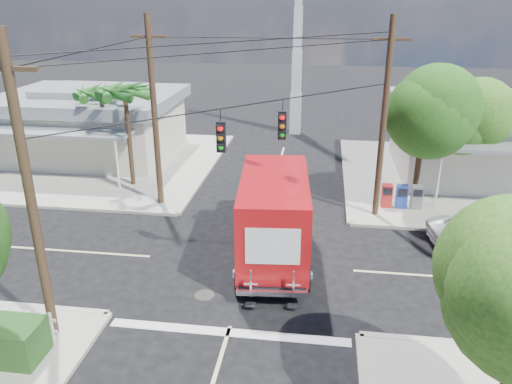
# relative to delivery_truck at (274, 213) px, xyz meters

# --- Properties ---
(ground) EXTENTS (120.00, 120.00, 0.00)m
(ground) POSITION_rel_delivery_truck_xyz_m (-0.86, -1.00, -1.76)
(ground) COLOR black
(ground) RESTS_ON ground
(sidewalk_ne) EXTENTS (14.12, 14.12, 0.14)m
(sidewalk_ne) POSITION_rel_delivery_truck_xyz_m (10.02, 9.88, -1.69)
(sidewalk_ne) COLOR #A39D93
(sidewalk_ne) RESTS_ON ground
(sidewalk_nw) EXTENTS (14.12, 14.12, 0.14)m
(sidewalk_nw) POSITION_rel_delivery_truck_xyz_m (-11.74, 9.88, -1.69)
(sidewalk_nw) COLOR #A39D93
(sidewalk_nw) RESTS_ON ground
(road_markings) EXTENTS (32.00, 32.00, 0.01)m
(road_markings) POSITION_rel_delivery_truck_xyz_m (-0.86, -2.47, -1.75)
(road_markings) COLOR beige
(road_markings) RESTS_ON ground
(building_ne) EXTENTS (11.80, 10.20, 4.50)m
(building_ne) POSITION_rel_delivery_truck_xyz_m (11.64, 10.96, 0.56)
(building_ne) COLOR silver
(building_ne) RESTS_ON sidewalk_ne
(building_nw) EXTENTS (10.80, 10.20, 4.30)m
(building_nw) POSITION_rel_delivery_truck_xyz_m (-12.86, 11.46, 0.46)
(building_nw) COLOR beige
(building_nw) RESTS_ON sidewalk_nw
(radio_tower) EXTENTS (0.80, 0.80, 17.00)m
(radio_tower) POSITION_rel_delivery_truck_xyz_m (-0.36, 19.00, 3.88)
(radio_tower) COLOR silver
(radio_tower) RESTS_ON ground
(tree_ne_front) EXTENTS (4.21, 4.14, 6.66)m
(tree_ne_front) POSITION_rel_delivery_truck_xyz_m (6.35, 5.76, 3.01)
(tree_ne_front) COLOR #422D1C
(tree_ne_front) RESTS_ON sidewalk_ne
(tree_ne_back) EXTENTS (3.77, 3.66, 5.82)m
(tree_ne_back) POSITION_rel_delivery_truck_xyz_m (8.95, 7.96, 2.43)
(tree_ne_back) COLOR #422D1C
(tree_ne_back) RESTS_ON sidewalk_ne
(palm_nw_front) EXTENTS (3.01, 3.08, 5.59)m
(palm_nw_front) POSITION_rel_delivery_truck_xyz_m (-8.36, 6.50, 3.28)
(palm_nw_front) COLOR #422D1C
(palm_nw_front) RESTS_ON sidewalk_nw
(palm_nw_back) EXTENTS (3.01, 3.08, 5.19)m
(palm_nw_back) POSITION_rel_delivery_truck_xyz_m (-10.36, 8.00, 2.91)
(palm_nw_back) COLOR #422D1C
(palm_nw_back) RESTS_ON sidewalk_nw
(utility_poles) EXTENTS (12.00, 10.68, 9.00)m
(utility_poles) POSITION_rel_delivery_truck_xyz_m (-2.44, 0.60, 2.91)
(utility_poles) COLOR #473321
(utility_poles) RESTS_ON ground
(vending_boxes) EXTENTS (1.90, 0.50, 1.10)m
(vending_boxes) POSITION_rel_delivery_truck_xyz_m (5.64, 5.20, -1.07)
(vending_boxes) COLOR red
(vending_boxes) RESTS_ON sidewalk_ne
(delivery_truck) EXTENTS (3.18, 8.19, 3.46)m
(delivery_truck) POSITION_rel_delivery_truck_xyz_m (0.00, 0.00, 0.00)
(delivery_truck) COLOR black
(delivery_truck) RESTS_ON ground
(parked_car) EXTENTS (5.23, 2.90, 1.38)m
(parked_car) POSITION_rel_delivery_truck_xyz_m (8.75, 1.58, -1.07)
(parked_car) COLOR silver
(parked_car) RESTS_ON ground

